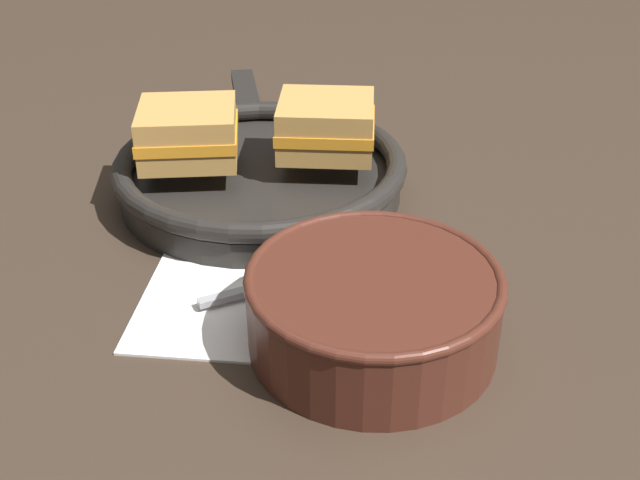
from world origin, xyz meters
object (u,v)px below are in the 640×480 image
object	(u,v)px
soup_bowl	(373,305)
sandwich_near_left	(188,133)
skillet	(261,173)
sandwich_near_right	(329,126)
spoon	(345,266)

from	to	relation	value
soup_bowl	sandwich_near_left	distance (m)	0.26
skillet	sandwich_near_right	bearing A→B (deg)	12.17
sandwich_near_left	sandwich_near_right	world-z (taller)	same
sandwich_near_left	sandwich_near_right	distance (m)	0.12
skillet	sandwich_near_right	xyz separation A→B (m)	(0.06, 0.01, 0.04)
soup_bowl	skillet	world-z (taller)	soup_bowl
spoon	skillet	distance (m)	0.15
spoon	sandwich_near_right	xyz separation A→B (m)	(-0.03, 0.13, 0.06)
skillet	soup_bowl	bearing A→B (deg)	-60.62
spoon	sandwich_near_right	world-z (taller)	sandwich_near_right
soup_bowl	spoon	bearing A→B (deg)	107.64
spoon	skillet	xyz separation A→B (m)	(-0.09, 0.12, 0.01)
soup_bowl	sandwich_near_right	bearing A→B (deg)	104.21
soup_bowl	sandwich_near_right	distance (m)	0.22
sandwich_near_left	skillet	bearing A→B (deg)	16.19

